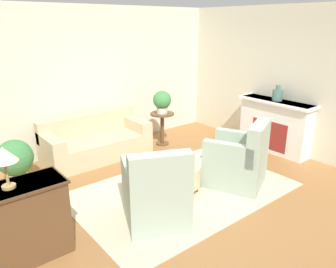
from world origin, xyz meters
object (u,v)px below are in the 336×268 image
Objects in this scene: potted_plant_floor at (15,160)px; ottoman_table at (177,174)px; vase_mantel_near at (278,95)px; table_lamp at (3,156)px; side_table at (162,123)px; potted_plant_on_side_table at (162,101)px; dresser at (15,224)px; armchair_right at (239,161)px; couch at (96,143)px; armchair_left at (156,194)px.

ottoman_table is at bearing -44.44° from potted_plant_floor.
vase_mantel_near is 0.68× the size of table_lamp.
side_table is 0.48m from potted_plant_on_side_table.
potted_plant_on_side_table reaches higher than side_table.
side_table is at bearing 28.62° from table_lamp.
dresser is 0.78m from table_lamp.
dresser is at bearing 90.00° from table_lamp.
dresser is at bearing -151.38° from side_table.
table_lamp is (-3.24, 0.35, 0.83)m from armchair_right.
potted_plant_on_side_table is at bearing 135.00° from side_table.
couch is 2.03m from ottoman_table.
ottoman_table is at bearing -122.01° from side_table.
vase_mantel_near reaches higher than potted_plant_floor.
ottoman_table is at bearing 31.75° from armchair_left.
vase_mantel_near is 2.28m from potted_plant_on_side_table.
potted_plant_on_side_table reaches higher than potted_plant_floor.
ottoman_table is at bearing 2.67° from table_lamp.
potted_plant_floor is (-1.10, 2.25, 0.02)m from armchair_left.
couch is 2.71× the size of ottoman_table.
ottoman_table is at bearing -80.80° from couch.
potted_plant_on_side_table is at bearing 84.84° from armchair_right.
potted_plant_on_side_table is (1.84, 2.22, 0.54)m from armchair_left.
ottoman_table is at bearing -178.53° from vase_mantel_near.
vase_mantel_near is at bearing 2.04° from table_lamp.
couch is at bearing 99.20° from ottoman_table.
dresser is 1.47× the size of potted_plant_floor.
vase_mantel_near is at bearing -33.48° from couch.
couch is 1.59m from potted_plant_on_side_table.
couch is at bearing 170.66° from side_table.
potted_plant_floor is at bearing -172.20° from couch.
armchair_right is 3.26m from dresser.
armchair_left is 2.88m from side_table.
couch is at bearing 7.80° from potted_plant_floor.
armchair_right is 1.50× the size of ottoman_table.
potted_plant_floor is at bearing 179.44° from side_table.
couch reaches higher than side_table.
ottoman_table is 2.34m from dresser.
dresser is 1.97m from potted_plant_floor.
armchair_left is at bearing -148.25° from ottoman_table.
armchair_right is at bearing -95.16° from potted_plant_on_side_table.
armchair_left is at bearing -12.19° from table_lamp.
vase_mantel_near reaches higher than dresser.
ottoman_table is 2.57m from potted_plant_floor.
dresser reaches higher than potted_plant_floor.
potted_plant_on_side_table reaches higher than ottoman_table.
potted_plant_floor is (-2.73, 2.25, 0.02)m from armchair_right.
armchair_right is 1.60× the size of side_table.
dresser is (-3.44, -1.88, -0.00)m from side_table.
armchair_right is 3.63× the size of vase_mantel_near.
side_table reaches higher than ottoman_table.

